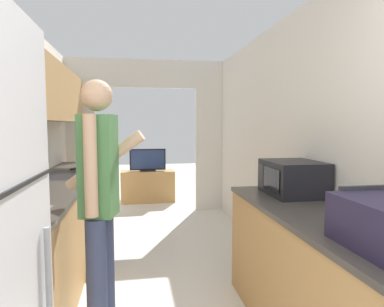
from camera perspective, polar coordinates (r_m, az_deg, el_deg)
The scene contains 10 objects.
wall_right at distance 2.88m, azimuth 21.64°, elevation 0.35°, with size 0.06×7.54×2.50m.
wall_far_with_doorway at distance 5.66m, azimuth -7.55°, elevation 4.64°, with size 2.93×0.06×2.50m.
counter_left at distance 3.45m, azimuth -22.56°, elevation -12.51°, with size 0.62×3.99×0.90m.
counter_right at distance 2.40m, azimuth 21.79°, elevation -20.32°, with size 0.62×2.17×0.90m.
range_oven at distance 4.11m, azimuth -20.20°, elevation -9.55°, with size 0.66×0.73×1.04m.
person at distance 2.32m, azimuth -15.19°, elevation -8.19°, with size 0.56×0.43×1.74m.
microwave at distance 2.85m, azimuth 16.44°, elevation -3.92°, with size 0.40×0.51×0.27m.
tv_cabinet at distance 6.56m, azimuth -7.36°, elevation -5.39°, with size 1.00×0.42×0.59m.
television at distance 6.45m, azimuth -7.39°, elevation -1.11°, with size 0.67×0.16×0.42m.
knife at distance 4.55m, azimuth -19.00°, elevation -2.35°, with size 0.13×0.34×0.02m.
Camera 1 is at (-0.19, -0.49, 1.46)m, focal length 32.00 mm.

